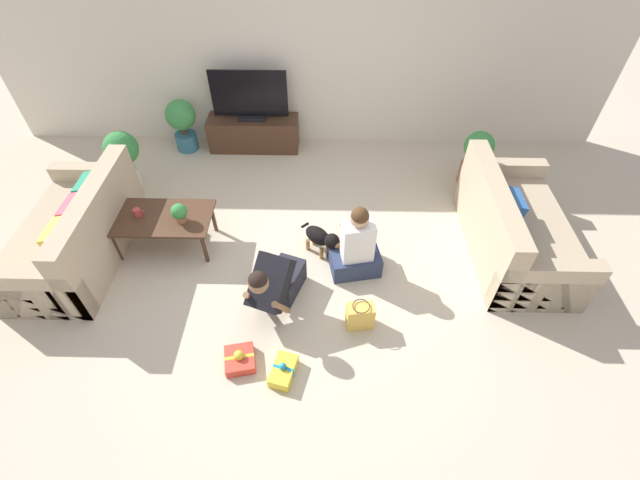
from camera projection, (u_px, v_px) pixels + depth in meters
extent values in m
plane|color=beige|center=(296.00, 269.00, 4.67)|extent=(16.00, 16.00, 0.00)
cube|color=beige|center=(304.00, 52.00, 5.58)|extent=(8.40, 0.06, 2.60)
cube|color=tan|center=(75.00, 240.00, 4.67)|extent=(0.95, 1.76, 0.46)
cube|color=tan|center=(94.00, 210.00, 4.35)|extent=(0.20, 1.76, 0.42)
cube|color=tan|center=(100.00, 188.00, 5.17)|extent=(0.95, 0.16, 0.64)
cube|color=tan|center=(35.00, 293.00, 4.05)|extent=(0.95, 0.16, 0.64)
cube|color=#288E6B|center=(90.00, 192.00, 4.65)|extent=(0.18, 0.34, 0.32)
cube|color=#E5566B|center=(76.00, 214.00, 4.39)|extent=(0.18, 0.34, 0.32)
cube|color=#EACC4C|center=(60.00, 240.00, 4.14)|extent=(0.18, 0.34, 0.32)
cube|color=tan|center=(516.00, 234.00, 4.73)|extent=(0.95, 1.76, 0.46)
cube|color=tan|center=(493.00, 204.00, 4.42)|extent=(0.20, 1.76, 0.42)
cube|color=tan|center=(544.00, 286.00, 4.11)|extent=(0.95, 0.16, 0.64)
cube|color=tan|center=(499.00, 183.00, 5.22)|extent=(0.95, 0.16, 0.64)
cube|color=#3366AD|center=(511.00, 208.00, 4.46)|extent=(0.18, 0.34, 0.32)
cube|color=#472D1E|center=(161.00, 218.00, 4.65)|extent=(1.09, 0.61, 0.03)
cylinder|color=#472D1E|center=(116.00, 247.00, 4.63)|extent=(0.04, 0.04, 0.40)
cylinder|color=#472D1E|center=(204.00, 248.00, 4.62)|extent=(0.04, 0.04, 0.40)
cylinder|color=#472D1E|center=(131.00, 216.00, 4.98)|extent=(0.04, 0.04, 0.40)
cylinder|color=#472D1E|center=(213.00, 218.00, 4.96)|extent=(0.04, 0.04, 0.40)
cube|color=#472D1E|center=(254.00, 133.00, 6.17)|extent=(1.27, 0.39, 0.47)
cube|color=black|center=(252.00, 117.00, 5.98)|extent=(0.36, 0.20, 0.05)
cube|color=black|center=(249.00, 94.00, 5.74)|extent=(1.04, 0.03, 0.64)
cylinder|color=beige|center=(132.00, 178.00, 5.59)|extent=(0.21, 0.21, 0.29)
cylinder|color=brown|center=(127.00, 164.00, 5.44)|extent=(0.04, 0.04, 0.13)
sphere|color=#337F3D|center=(121.00, 148.00, 5.27)|extent=(0.42, 0.42, 0.42)
cylinder|color=#336B84|center=(187.00, 141.00, 6.23)|extent=(0.31, 0.31, 0.24)
cylinder|color=brown|center=(184.00, 130.00, 6.10)|extent=(0.06, 0.06, 0.12)
sphere|color=#3D8E47|center=(180.00, 115.00, 5.93)|extent=(0.41, 0.41, 0.41)
cylinder|color=#A36042|center=(471.00, 173.00, 5.65)|extent=(0.32, 0.32, 0.29)
cylinder|color=brown|center=(475.00, 160.00, 5.51)|extent=(0.06, 0.06, 0.11)
sphere|color=#3D8E47|center=(479.00, 146.00, 5.35)|extent=(0.37, 0.37, 0.37)
cube|color=#23232D|center=(286.00, 280.00, 4.39)|extent=(0.42, 0.51, 0.28)
cube|color=black|center=(270.00, 282.00, 3.98)|extent=(0.48, 0.60, 0.49)
sphere|color=#8E6647|center=(258.00, 283.00, 3.69)|extent=(0.19, 0.19, 0.19)
sphere|color=black|center=(258.00, 281.00, 3.67)|extent=(0.17, 0.17, 0.17)
cylinder|color=#8E6647|center=(254.00, 299.00, 4.09)|extent=(0.15, 0.29, 0.43)
cylinder|color=#8E6647|center=(281.00, 307.00, 4.02)|extent=(0.15, 0.29, 0.43)
cube|color=#283351|center=(354.00, 260.00, 4.61)|extent=(0.59, 0.49, 0.24)
cube|color=white|center=(358.00, 241.00, 4.32)|extent=(0.35, 0.26, 0.45)
sphere|color=tan|center=(359.00, 218.00, 4.11)|extent=(0.19, 0.19, 0.19)
sphere|color=#472D19|center=(360.00, 216.00, 4.07)|extent=(0.18, 0.18, 0.18)
cylinder|color=tan|center=(365.00, 231.00, 4.53)|extent=(0.10, 0.27, 0.06)
cylinder|color=tan|center=(341.00, 234.00, 4.50)|extent=(0.10, 0.27, 0.06)
ellipsoid|color=black|center=(318.00, 236.00, 4.69)|extent=(0.36, 0.34, 0.20)
sphere|color=black|center=(332.00, 241.00, 4.57)|extent=(0.17, 0.17, 0.17)
sphere|color=olive|center=(337.00, 245.00, 4.55)|extent=(0.08, 0.08, 0.08)
cylinder|color=black|center=(305.00, 225.00, 4.75)|extent=(0.11, 0.09, 0.13)
cylinder|color=olive|center=(321.00, 253.00, 4.74)|extent=(0.04, 0.04, 0.15)
cylinder|color=olive|center=(328.00, 248.00, 4.80)|extent=(0.04, 0.04, 0.15)
cylinder|color=olive|center=(308.00, 245.00, 4.83)|extent=(0.04, 0.04, 0.15)
cylinder|color=olive|center=(314.00, 240.00, 4.89)|extent=(0.04, 0.04, 0.15)
cube|color=red|center=(240.00, 360.00, 3.86)|extent=(0.31, 0.32, 0.10)
cube|color=yellow|center=(240.00, 360.00, 3.86)|extent=(0.26, 0.08, 0.10)
sphere|color=yellow|center=(239.00, 355.00, 3.81)|extent=(0.09, 0.09, 0.09)
cube|color=yellow|center=(283.00, 371.00, 3.78)|extent=(0.26, 0.35, 0.11)
cube|color=teal|center=(283.00, 371.00, 3.78)|extent=(0.19, 0.08, 0.11)
sphere|color=teal|center=(283.00, 366.00, 3.72)|extent=(0.07, 0.07, 0.07)
cube|color=#E5B74C|center=(360.00, 316.00, 4.08)|extent=(0.27, 0.17, 0.29)
torus|color=#4C3823|center=(361.00, 306.00, 3.96)|extent=(0.19, 0.19, 0.01)
cylinder|color=#B23D38|center=(137.00, 213.00, 4.62)|extent=(0.08, 0.08, 0.09)
torus|color=#B23D38|center=(142.00, 212.00, 4.61)|extent=(0.06, 0.01, 0.06)
cylinder|color=#A36042|center=(181.00, 219.00, 4.56)|extent=(0.11, 0.11, 0.07)
sphere|color=#337F3D|center=(179.00, 211.00, 4.49)|extent=(0.17, 0.17, 0.17)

